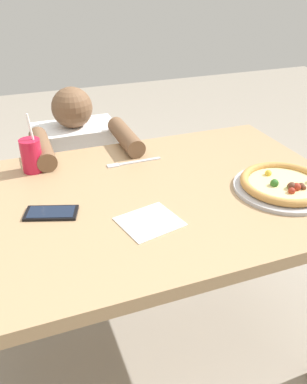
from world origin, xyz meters
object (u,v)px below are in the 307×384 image
(pizza_near, at_px, (284,185))
(fork, at_px, (131,163))
(drink_cup_colored, at_px, (31,155))
(cell_phone, at_px, (51,213))
(diner_seated, at_px, (81,195))

(pizza_near, bearing_deg, fork, 137.65)
(drink_cup_colored, xyz_separation_m, cell_phone, (0.02, -0.30, -0.05))
(drink_cup_colored, xyz_separation_m, fork, (0.34, -0.06, -0.06))
(pizza_near, distance_m, drink_cup_colored, 0.85)
(diner_seated, bearing_deg, cell_phone, -106.94)
(drink_cup_colored, distance_m, cell_phone, 0.31)
(pizza_near, height_order, diner_seated, diner_seated)
(drink_cup_colored, height_order, cell_phone, drink_cup_colored)
(diner_seated, bearing_deg, drink_cup_colored, -122.47)
(pizza_near, height_order, fork, pizza_near)
(drink_cup_colored, bearing_deg, cell_phone, -87.04)
(drink_cup_colored, height_order, diner_seated, drink_cup_colored)
(pizza_near, xyz_separation_m, diner_seated, (-0.52, 0.75, -0.34))
(fork, distance_m, diner_seated, 0.52)
(fork, height_order, cell_phone, cell_phone)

